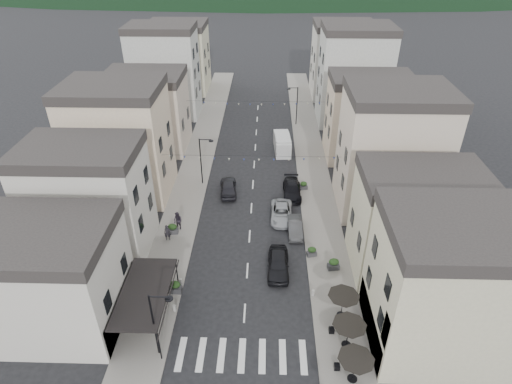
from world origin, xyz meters
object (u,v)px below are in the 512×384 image
parked_car_b (295,227)px  pedestrian_a (167,233)px  parked_car_e (228,187)px  parked_car_c (282,213)px  parked_car_d (292,190)px  delivery_van (282,143)px  parked_car_a (278,264)px  pedestrian_b (178,221)px

parked_car_b → pedestrian_a: (-12.67, -1.65, 0.31)m
parked_car_e → pedestrian_a: size_ratio=2.69×
parked_car_b → parked_car_c: bearing=117.2°
parked_car_d → parked_car_e: (-7.40, 0.24, 0.07)m
parked_car_d → pedestrian_a: bearing=-145.9°
parked_car_b → delivery_van: (-0.89, 18.14, 0.54)m
parked_car_a → parked_car_c: bearing=87.5°
parked_car_e → pedestrian_b: pedestrian_b is taller
parked_car_b → pedestrian_a: pedestrian_a is taller
parked_car_d → pedestrian_a: 15.40m
parked_car_e → pedestrian_a: bearing=54.0°
parked_car_a → delivery_van: 23.83m
parked_car_e → parked_car_a: bearing=107.7°
parked_car_c → parked_car_d: 4.81m
parked_car_d → delivery_van: (-0.89, 11.04, 0.48)m
delivery_van → parked_car_d: bearing=-89.3°
delivery_van → parked_car_c: bearing=-95.5°
pedestrian_a → pedestrian_b: (0.72, 1.82, 0.13)m
parked_car_c → parked_car_e: size_ratio=1.07×
parked_car_d → pedestrian_a: pedestrian_a is taller
parked_car_c → parked_car_a: bearing=-92.7°
parked_car_d → delivery_van: size_ratio=0.95×
pedestrian_b → parked_car_e: bearing=86.2°
parked_car_a → parked_car_e: size_ratio=1.04×
parked_car_c → parked_car_d: parked_car_d is taller
parked_car_d → pedestrian_a: (-12.67, -8.75, 0.26)m
pedestrian_a → parked_car_d: bearing=21.7°
parked_car_b → parked_car_e: size_ratio=0.87×
parked_car_c → pedestrian_b: bearing=-167.2°
parked_car_e → pedestrian_a: pedestrian_a is taller
delivery_van → pedestrian_a: 23.03m
parked_car_a → delivery_van: size_ratio=0.91×
parked_car_b → parked_car_e: 10.42m
parked_car_b → parked_car_d: (0.00, 7.10, 0.06)m
parked_car_e → delivery_van: (6.51, 10.80, 0.42)m
parked_car_a → parked_car_b: size_ratio=1.19×
parked_car_d → pedestrian_b: size_ratio=2.51×
parked_car_d → pedestrian_b: (-11.95, -6.92, 0.39)m
parked_car_b → parked_car_e: parked_car_e is taller
parked_car_a → pedestrian_a: pedestrian_a is taller
parked_car_b → parked_car_d: parked_car_d is taller
parked_car_c → pedestrian_b: 10.88m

